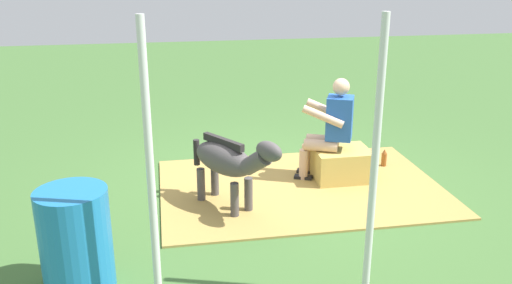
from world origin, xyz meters
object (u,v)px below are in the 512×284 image
object	(u,v)px
person_seated	(330,126)
tent_pole_right	(151,174)
soda_bottle	(384,159)
hay_bale	(341,165)
pony_standing	(229,161)
tent_pole_left	(375,165)
water_barrel	(76,241)

from	to	relation	value
person_seated	tent_pole_right	size ratio (longest dim) A/B	0.57
person_seated	soda_bottle	world-z (taller)	person_seated
hay_bale	person_seated	bearing A→B (deg)	-16.29
hay_bale	soda_bottle	world-z (taller)	hay_bale
pony_standing	tent_pole_right	size ratio (longest dim) A/B	0.52
pony_standing	hay_bale	bearing A→B (deg)	-158.61
pony_standing	soda_bottle	distance (m)	2.36
soda_bottle	tent_pole_right	xyz separation A→B (m)	(2.92, 2.51, 1.01)
pony_standing	tent_pole_left	world-z (taller)	tent_pole_left
hay_bale	soda_bottle	bearing A→B (deg)	-156.32
tent_pole_left	person_seated	bearing A→B (deg)	-100.13
water_barrel	pony_standing	bearing A→B (deg)	-138.57
hay_bale	pony_standing	distance (m)	1.60
person_seated	tent_pole_right	bearing A→B (deg)	47.27
pony_standing	soda_bottle	size ratio (longest dim) A/B	4.68
tent_pole_left	tent_pole_right	world-z (taller)	same
hay_bale	pony_standing	xyz separation A→B (m)	(1.45, 0.57, 0.36)
soda_bottle	tent_pole_left	world-z (taller)	tent_pole_left
water_barrel	tent_pole_left	distance (m)	2.46
person_seated	pony_standing	size ratio (longest dim) A/B	1.09
water_barrel	tent_pole_left	world-z (taller)	tent_pole_left
person_seated	tent_pole_left	bearing A→B (deg)	79.87
person_seated	water_barrel	distance (m)	3.31
pony_standing	tent_pole_left	bearing A→B (deg)	116.49
person_seated	tent_pole_right	distance (m)	3.10
soda_bottle	tent_pole_right	distance (m)	3.99
person_seated	soda_bottle	xyz separation A→B (m)	(-0.84, -0.26, -0.57)
water_barrel	hay_bale	bearing A→B (deg)	-147.62
water_barrel	tent_pole_left	bearing A→B (deg)	167.41
pony_standing	soda_bottle	bearing A→B (deg)	-157.86
person_seated	tent_pole_right	xyz separation A→B (m)	(2.08, 2.25, 0.44)
person_seated	soda_bottle	size ratio (longest dim) A/B	5.08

